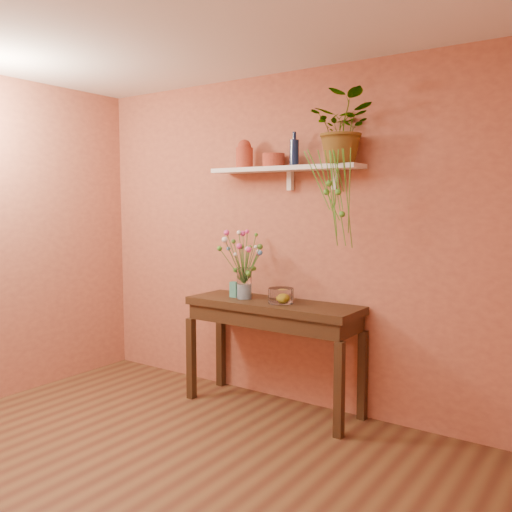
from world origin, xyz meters
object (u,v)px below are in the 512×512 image
at_px(sideboard, 273,317).
at_px(bouquet, 243,252).
at_px(glass_bowl, 281,296).
at_px(blue_bottle, 294,152).
at_px(terracotta_jug, 244,155).
at_px(spider_plant, 344,128).
at_px(glass_vase, 244,286).

relative_size(sideboard, bouquet, 3.25).
height_order(bouquet, glass_bowl, bouquet).
bearing_deg(blue_bottle, terracotta_jug, -176.95).
xyz_separation_m(blue_bottle, spider_plant, (0.45, -0.05, 0.15)).
relative_size(spider_plant, glass_vase, 2.03).
relative_size(bouquet, glass_bowl, 2.25).
relative_size(sideboard, blue_bottle, 5.39).
bearing_deg(sideboard, glass_vase, -175.02).
height_order(sideboard, terracotta_jug, terracotta_jug).
bearing_deg(blue_bottle, sideboard, -127.43).
relative_size(blue_bottle, bouquet, 0.60).
bearing_deg(glass_vase, blue_bottle, 23.73).
relative_size(spider_plant, bouquet, 1.16).
bearing_deg(spider_plant, glass_vase, -171.90).
relative_size(sideboard, terracotta_jug, 6.14).
relative_size(terracotta_jug, glass_bowl, 1.19).
xyz_separation_m(sideboard, blue_bottle, (0.11, 0.14, 1.30)).
relative_size(blue_bottle, glass_vase, 1.06).
height_order(sideboard, bouquet, bouquet).
bearing_deg(glass_bowl, spider_plant, 14.60).
bearing_deg(terracotta_jug, glass_vase, -55.30).
bearing_deg(bouquet, glass_vase, 77.14).
relative_size(blue_bottle, spider_plant, 0.52).
xyz_separation_m(bouquet, glass_bowl, (0.36, 0.01, -0.33)).
bearing_deg(glass_bowl, terracotta_jug, 162.60).
xyz_separation_m(spider_plant, glass_vase, (-0.81, -0.12, -1.21)).
height_order(blue_bottle, bouquet, blue_bottle).
relative_size(sideboard, glass_vase, 5.70).
xyz_separation_m(sideboard, spider_plant, (0.55, 0.09, 1.45)).
bearing_deg(glass_vase, terracotta_jug, 124.70).
bearing_deg(blue_bottle, glass_bowl, -94.66).
xyz_separation_m(terracotta_jug, spider_plant, (0.91, -0.02, 0.14)).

